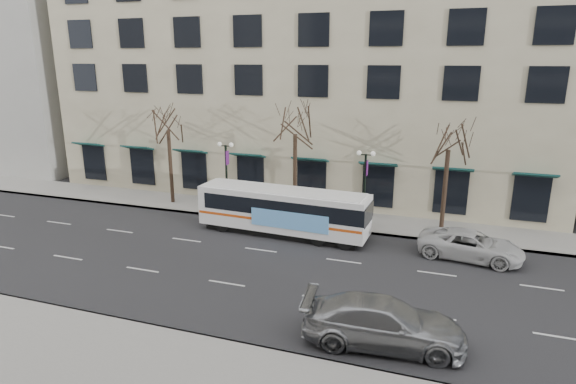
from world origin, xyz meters
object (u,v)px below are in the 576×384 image
at_px(lamp_post_left, 227,173).
at_px(silver_car, 383,322).
at_px(city_bus, 284,210).
at_px(white_pickup, 471,245).
at_px(lamp_post_right, 365,185).
at_px(tree_far_left, 167,117).
at_px(tree_far_mid, 295,120).
at_px(tree_far_right, 450,135).

relative_size(lamp_post_left, silver_car, 0.81).
bearing_deg(city_bus, white_pickup, 2.11).
distance_m(lamp_post_left, silver_car, 18.82).
xyz_separation_m(lamp_post_right, white_pickup, (6.66, -3.16, -2.15)).
bearing_deg(lamp_post_right, tree_far_left, 177.71).
height_order(tree_far_mid, city_bus, tree_far_mid).
xyz_separation_m(tree_far_mid, silver_car, (8.19, -13.88, -5.98)).
distance_m(city_bus, silver_car, 12.94).
bearing_deg(white_pickup, tree_far_left, 87.86).
height_order(lamp_post_left, city_bus, lamp_post_left).
height_order(tree_far_left, tree_far_mid, tree_far_mid).
distance_m(tree_far_mid, tree_far_right, 10.01).
xyz_separation_m(tree_far_left, white_pickup, (21.67, -3.76, -5.91)).
xyz_separation_m(lamp_post_left, lamp_post_right, (10.00, 0.00, 0.00)).
bearing_deg(lamp_post_left, lamp_post_right, 0.00).
distance_m(lamp_post_right, white_pickup, 7.68).
distance_m(tree_far_left, tree_far_right, 20.00).
distance_m(tree_far_right, lamp_post_left, 15.40).
relative_size(tree_far_mid, white_pickup, 1.50).
relative_size(tree_far_mid, city_bus, 0.77).
height_order(silver_car, white_pickup, silver_car).
bearing_deg(tree_far_left, tree_far_mid, 0.00).
distance_m(tree_far_left, lamp_post_right, 15.48).
bearing_deg(lamp_post_left, city_bus, -28.66).
bearing_deg(tree_far_right, city_bus, -159.62).
distance_m(tree_far_right, silver_car, 15.03).
relative_size(lamp_post_left, white_pickup, 0.92).
height_order(city_bus, silver_car, city_bus).
relative_size(tree_far_left, tree_far_right, 1.03).
xyz_separation_m(tree_far_right, silver_car, (-1.81, -13.88, -5.49)).
bearing_deg(lamp_post_left, tree_far_mid, 6.85).
relative_size(tree_far_left, tree_far_mid, 0.98).
xyz_separation_m(tree_far_mid, lamp_post_left, (-4.99, -0.60, -3.96)).
bearing_deg(tree_far_right, silver_car, -97.42).
bearing_deg(tree_far_left, lamp_post_left, -6.83).
height_order(tree_far_right, lamp_post_left, tree_far_right).
relative_size(tree_far_right, city_bus, 0.72).
distance_m(tree_far_mid, silver_car, 17.19).
distance_m(lamp_post_left, lamp_post_right, 10.00).
relative_size(tree_far_right, lamp_post_left, 1.55).
xyz_separation_m(tree_far_right, white_pickup, (1.67, -3.76, -5.63)).
height_order(tree_far_mid, lamp_post_left, tree_far_mid).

